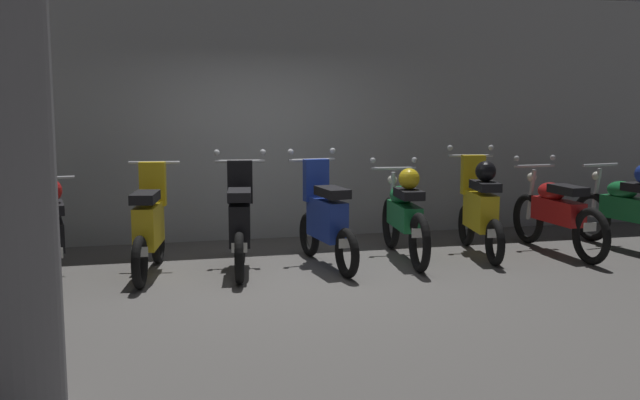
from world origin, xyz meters
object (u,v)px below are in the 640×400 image
(motorbike_slot_4, at_px, (240,222))
(motorbike_slot_5, at_px, (326,219))
(motorbike_slot_7, at_px, (480,208))
(motorbike_slot_3, at_px, (149,226))
(motorbike_slot_9, at_px, (630,208))
(motorbike_slot_6, at_px, (404,214))
(motorbike_slot_2, at_px, (51,232))
(motorbike_slot_8, at_px, (557,213))

(motorbike_slot_4, height_order, motorbike_slot_5, same)
(motorbike_slot_4, height_order, motorbike_slot_7, same)
(motorbike_slot_3, height_order, motorbike_slot_4, motorbike_slot_4)
(motorbike_slot_3, bearing_deg, motorbike_slot_5, -2.06)
(motorbike_slot_3, bearing_deg, motorbike_slot_7, 0.81)
(motorbike_slot_9, bearing_deg, motorbike_slot_6, 176.31)
(motorbike_slot_2, relative_size, motorbike_slot_5, 1.16)
(motorbike_slot_5, distance_m, motorbike_slot_7, 1.94)
(motorbike_slot_5, relative_size, motorbike_slot_8, 0.86)
(motorbike_slot_3, distance_m, motorbike_slot_7, 3.85)
(motorbike_slot_4, height_order, motorbike_slot_8, motorbike_slot_4)
(motorbike_slot_8, bearing_deg, motorbike_slot_2, -179.32)
(motorbike_slot_4, bearing_deg, motorbike_slot_7, 1.77)
(motorbike_slot_8, distance_m, motorbike_slot_9, 0.97)
(motorbike_slot_7, bearing_deg, motorbike_slot_2, -177.79)
(motorbike_slot_4, relative_size, motorbike_slot_8, 0.86)
(motorbike_slot_4, distance_m, motorbike_slot_9, 4.80)
(motorbike_slot_3, bearing_deg, motorbike_slot_2, -172.31)
(motorbike_slot_3, height_order, motorbike_slot_5, motorbike_slot_5)
(motorbike_slot_6, bearing_deg, motorbike_slot_5, -173.78)
(motorbike_slot_2, relative_size, motorbike_slot_9, 1.00)
(motorbike_slot_4, bearing_deg, motorbike_slot_3, 177.95)
(motorbike_slot_9, bearing_deg, motorbike_slot_5, 178.80)
(motorbike_slot_3, xyz_separation_m, motorbike_slot_9, (5.76, -0.15, 0.00))
(motorbike_slot_9, bearing_deg, motorbike_slot_7, 173.93)
(motorbike_slot_6, xyz_separation_m, motorbike_slot_7, (0.96, 0.02, 0.04))
(motorbike_slot_6, height_order, motorbike_slot_9, motorbike_slot_6)
(motorbike_slot_5, relative_size, motorbike_slot_9, 0.87)
(motorbike_slot_5, bearing_deg, motorbike_slot_9, -1.20)
(motorbike_slot_5, distance_m, motorbike_slot_8, 2.89)
(motorbike_slot_3, relative_size, motorbike_slot_5, 0.99)
(motorbike_slot_8, xyz_separation_m, motorbike_slot_9, (0.96, -0.09, 0.03))
(motorbike_slot_6, relative_size, motorbike_slot_7, 1.17)
(motorbike_slot_2, bearing_deg, motorbike_slot_4, 2.86)
(motorbike_slot_7, bearing_deg, motorbike_slot_6, -178.93)
(motorbike_slot_2, distance_m, motorbike_slot_9, 6.73)
(motorbike_slot_2, xyz_separation_m, motorbike_slot_4, (1.93, 0.10, 0.00))
(motorbike_slot_4, xyz_separation_m, motorbike_slot_9, (4.80, -0.11, -0.00))
(motorbike_slot_2, bearing_deg, motorbike_slot_7, 2.21)
(motorbike_slot_6, bearing_deg, motorbike_slot_2, -177.51)
(motorbike_slot_3, height_order, motorbike_slot_8, motorbike_slot_3)
(motorbike_slot_7, height_order, motorbike_slot_8, motorbike_slot_7)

